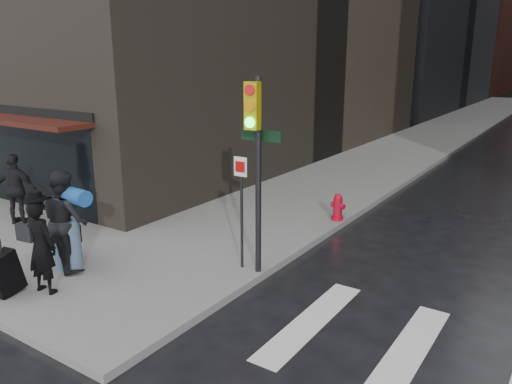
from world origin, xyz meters
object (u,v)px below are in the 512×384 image
Objects in this scene: man_overcoat at (33,251)px; man_greycoat at (16,189)px; man_jeans at (66,220)px; traffic_light at (254,150)px; fire_hydrant at (338,208)px.

man_overcoat reaches higher than man_greycoat.
man_jeans is 3.53m from man_greycoat.
man_greycoat is at bearing -175.70° from traffic_light.
fire_hydrant is (6.51, 4.69, -0.58)m from man_greycoat.
traffic_light is at bearing -89.50° from fire_hydrant.
man_greycoat is 8.04m from fire_hydrant.
man_jeans is at bearing -152.62° from traffic_light.
man_jeans reaches higher than man_overcoat.
man_greycoat is at bearing -2.53° from man_jeans.
man_jeans is 0.53× the size of traffic_light.
man_overcoat is 1.06× the size of man_greycoat.
traffic_light is at bearing -135.40° from man_jeans.
man_overcoat is 0.95× the size of man_jeans.
traffic_light reaches higher than fire_hydrant.
man_overcoat is at bearing 127.83° from man_jeans.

